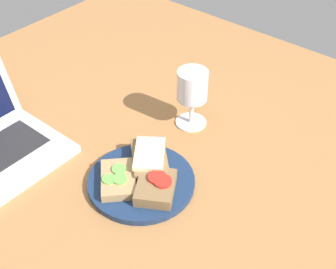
# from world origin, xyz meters

# --- Properties ---
(wooden_table) EXTENTS (1.40, 1.40, 0.03)m
(wooden_table) POSITION_xyz_m (0.00, 0.00, 0.01)
(wooden_table) COLOR #9E6B3D
(wooden_table) RESTS_ON ground
(plate) EXTENTS (0.23, 0.23, 0.01)m
(plate) POSITION_xyz_m (-0.05, -0.08, 0.04)
(plate) COLOR navy
(plate) RESTS_ON wooden_table
(sandwich_with_tomato) EXTENTS (0.12, 0.11, 0.03)m
(sandwich_with_tomato) POSITION_xyz_m (-0.05, -0.12, 0.06)
(sandwich_with_tomato) COLOR brown
(sandwich_with_tomato) RESTS_ON plate
(sandwich_with_cheese) EXTENTS (0.13, 0.14, 0.04)m
(sandwich_with_cheese) POSITION_xyz_m (-0.00, -0.06, 0.06)
(sandwich_with_cheese) COLOR brown
(sandwich_with_cheese) RESTS_ON plate
(sandwich_with_cucumber) EXTENTS (0.13, 0.13, 0.02)m
(sandwich_with_cucumber) POSITION_xyz_m (-0.08, -0.05, 0.05)
(sandwich_with_cucumber) COLOR #A88456
(sandwich_with_cucumber) RESTS_ON plate
(wine_glass) EXTENTS (0.08, 0.08, 0.15)m
(wine_glass) POSITION_xyz_m (0.19, -0.03, 0.13)
(wine_glass) COLOR white
(wine_glass) RESTS_ON wooden_table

